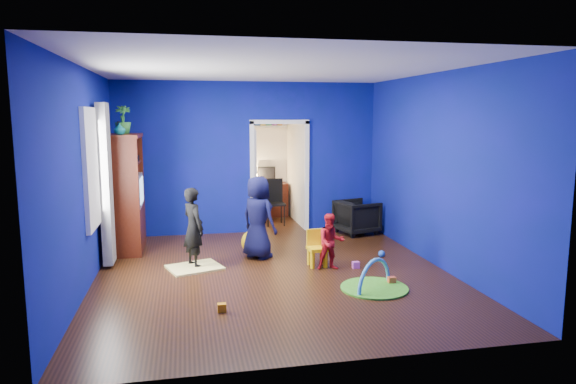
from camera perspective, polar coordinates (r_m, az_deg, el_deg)
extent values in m
cube|color=black|center=(7.49, -1.61, -9.09)|extent=(5.00, 5.50, 0.01)
cube|color=white|center=(7.17, -1.71, 13.59)|extent=(5.00, 5.50, 0.01)
cube|color=navy|center=(9.90, -4.38, 3.77)|extent=(5.00, 0.02, 2.90)
cube|color=navy|center=(4.53, 4.29, -1.89)|extent=(5.00, 0.02, 2.90)
cube|color=navy|center=(7.20, -21.67, 1.41)|extent=(0.02, 5.50, 2.90)
cube|color=navy|center=(8.00, 16.29, 2.32)|extent=(0.02, 5.50, 2.90)
imported|color=black|center=(9.98, 7.68, -2.76)|extent=(0.88, 0.86, 0.65)
imported|color=black|center=(7.82, -10.46, -3.90)|extent=(0.46, 0.52, 1.21)
imported|color=#0E1136|center=(8.18, -3.34, -2.82)|extent=(0.73, 0.76, 1.32)
imported|color=#B21329|center=(7.62, 4.77, -5.53)|extent=(0.42, 0.33, 0.84)
imported|color=#0B4F5B|center=(8.61, -18.22, 6.68)|extent=(0.23, 0.23, 0.19)
imported|color=#2F8330|center=(9.12, -17.88, 7.67)|extent=(0.30, 0.30, 0.47)
cube|color=#3D0E0A|center=(8.99, -17.68, -0.11)|extent=(0.58, 1.14, 1.96)
cube|color=silver|center=(8.98, -17.44, 0.15)|extent=(0.46, 0.70, 0.54)
cube|color=#F2E07A|center=(7.87, -10.33, -8.25)|extent=(0.90, 0.81, 0.03)
sphere|color=yellow|center=(8.52, -3.88, -5.55)|extent=(0.40, 0.40, 0.40)
cube|color=yellow|center=(7.81, 3.28, -6.45)|extent=(0.30, 0.30, 0.50)
cylinder|color=green|center=(6.97, 9.56, -10.47)|extent=(0.89, 0.89, 0.02)
torus|color=#3F8CD8|center=(6.97, 9.56, -10.41)|extent=(0.65, 0.53, 0.80)
cube|color=white|center=(7.53, -21.13, 2.49)|extent=(0.03, 0.95, 1.55)
cube|color=slate|center=(8.09, -19.58, 0.81)|extent=(0.14, 0.42, 2.40)
cube|color=white|center=(10.03, -0.95, 1.56)|extent=(1.16, 0.10, 2.10)
cube|color=#3D140A|center=(11.60, -2.30, -0.87)|extent=(0.88, 0.44, 0.75)
cube|color=black|center=(11.64, -2.41, 2.02)|extent=(0.40, 0.05, 0.32)
sphere|color=#FFD88C|center=(11.54, -3.74, 1.86)|extent=(0.14, 0.14, 0.14)
cube|color=black|center=(10.65, -1.48, -1.24)|extent=(0.40, 0.40, 0.92)
cube|color=white|center=(11.55, -2.44, 7.30)|extent=(0.88, 0.24, 0.04)
cube|color=#F35428|center=(7.19, 11.44, -9.62)|extent=(0.10, 0.08, 0.10)
sphere|color=blue|center=(8.48, 10.36, -6.74)|extent=(0.11, 0.11, 0.11)
cube|color=orange|center=(6.16, -7.37, -12.63)|extent=(0.10, 0.08, 0.10)
cube|color=#DE53CF|center=(7.81, 7.54, -8.04)|extent=(0.10, 0.08, 0.10)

